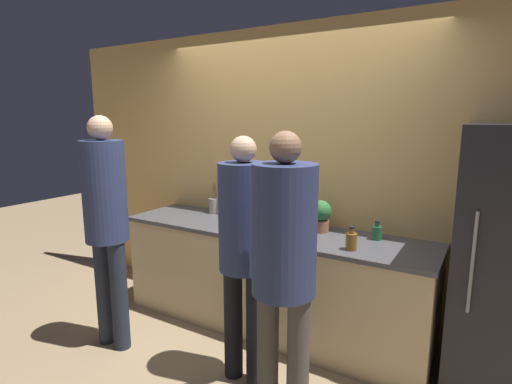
{
  "coord_description": "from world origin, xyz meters",
  "views": [
    {
      "loc": [
        1.58,
        -2.47,
        1.82
      ],
      "look_at": [
        0.0,
        0.16,
        1.25
      ],
      "focal_mm": 28.0,
      "sensor_mm": 36.0,
      "label": 1
    }
  ],
  "objects_px": {
    "fruit_bowl": "(245,220)",
    "utensil_crock": "(214,205)",
    "person_left": "(106,215)",
    "bottle_green": "(377,232)",
    "person_right": "(284,256)",
    "cup_blue": "(307,233)",
    "person_center": "(244,242)",
    "potted_plant": "(320,215)",
    "refrigerator": "(506,266)",
    "bottle_amber": "(351,241)"
  },
  "relations": [
    {
      "from": "refrigerator",
      "to": "potted_plant",
      "type": "height_order",
      "value": "refrigerator"
    },
    {
      "from": "bottle_green",
      "to": "cup_blue",
      "type": "bearing_deg",
      "value": -152.54
    },
    {
      "from": "fruit_bowl",
      "to": "refrigerator",
      "type": "bearing_deg",
      "value": 1.38
    },
    {
      "from": "bottle_amber",
      "to": "cup_blue",
      "type": "xyz_separation_m",
      "value": [
        -0.38,
        0.09,
        -0.02
      ]
    },
    {
      "from": "fruit_bowl",
      "to": "utensil_crock",
      "type": "bearing_deg",
      "value": 155.9
    },
    {
      "from": "person_left",
      "to": "utensil_crock",
      "type": "distance_m",
      "value": 1.13
    },
    {
      "from": "fruit_bowl",
      "to": "person_center",
      "type": "bearing_deg",
      "value": -58.25
    },
    {
      "from": "utensil_crock",
      "to": "bottle_amber",
      "type": "distance_m",
      "value": 1.55
    },
    {
      "from": "fruit_bowl",
      "to": "cup_blue",
      "type": "xyz_separation_m",
      "value": [
        0.62,
        -0.08,
        -0.0
      ]
    },
    {
      "from": "bottle_amber",
      "to": "potted_plant",
      "type": "xyz_separation_m",
      "value": [
        -0.36,
        0.32,
        0.07
      ]
    },
    {
      "from": "person_right",
      "to": "bottle_amber",
      "type": "distance_m",
      "value": 0.79
    },
    {
      "from": "utensil_crock",
      "to": "cup_blue",
      "type": "distance_m",
      "value": 1.16
    },
    {
      "from": "person_right",
      "to": "utensil_crock",
      "type": "bearing_deg",
      "value": 139.44
    },
    {
      "from": "person_center",
      "to": "potted_plant",
      "type": "bearing_deg",
      "value": 77.1
    },
    {
      "from": "fruit_bowl",
      "to": "cup_blue",
      "type": "distance_m",
      "value": 0.62
    },
    {
      "from": "refrigerator",
      "to": "person_left",
      "type": "xyz_separation_m",
      "value": [
        -2.65,
        -0.93,
        0.19
      ]
    },
    {
      "from": "person_left",
      "to": "fruit_bowl",
      "type": "bearing_deg",
      "value": 51.17
    },
    {
      "from": "refrigerator",
      "to": "person_left",
      "type": "distance_m",
      "value": 2.81
    },
    {
      "from": "person_right",
      "to": "cup_blue",
      "type": "relative_size",
      "value": 20.42
    },
    {
      "from": "refrigerator",
      "to": "fruit_bowl",
      "type": "relative_size",
      "value": 5.23
    },
    {
      "from": "bottle_amber",
      "to": "potted_plant",
      "type": "distance_m",
      "value": 0.49
    },
    {
      "from": "person_center",
      "to": "bottle_amber",
      "type": "relative_size",
      "value": 9.99
    },
    {
      "from": "fruit_bowl",
      "to": "bottle_amber",
      "type": "height_order",
      "value": "bottle_amber"
    },
    {
      "from": "person_right",
      "to": "bottle_green",
      "type": "bearing_deg",
      "value": 77.88
    },
    {
      "from": "person_left",
      "to": "potted_plant",
      "type": "distance_m",
      "value": 1.69
    },
    {
      "from": "person_center",
      "to": "bottle_amber",
      "type": "distance_m",
      "value": 0.78
    },
    {
      "from": "potted_plant",
      "to": "utensil_crock",
      "type": "bearing_deg",
      "value": 176.26
    },
    {
      "from": "cup_blue",
      "to": "person_center",
      "type": "bearing_deg",
      "value": -106.08
    },
    {
      "from": "refrigerator",
      "to": "person_center",
      "type": "xyz_separation_m",
      "value": [
        -1.5,
        -0.75,
        0.12
      ]
    },
    {
      "from": "person_left",
      "to": "refrigerator",
      "type": "bearing_deg",
      "value": 19.29
    },
    {
      "from": "person_right",
      "to": "bottle_green",
      "type": "relative_size",
      "value": 11.81
    },
    {
      "from": "person_right",
      "to": "fruit_bowl",
      "type": "relative_size",
      "value": 5.14
    },
    {
      "from": "fruit_bowl",
      "to": "utensil_crock",
      "type": "height_order",
      "value": "utensil_crock"
    },
    {
      "from": "bottle_green",
      "to": "potted_plant",
      "type": "height_order",
      "value": "potted_plant"
    },
    {
      "from": "refrigerator",
      "to": "bottle_green",
      "type": "distance_m",
      "value": 0.86
    },
    {
      "from": "person_left",
      "to": "potted_plant",
      "type": "xyz_separation_m",
      "value": [
        1.34,
        1.03,
        -0.05
      ]
    },
    {
      "from": "refrigerator",
      "to": "bottle_amber",
      "type": "relative_size",
      "value": 10.42
    },
    {
      "from": "utensil_crock",
      "to": "fruit_bowl",
      "type": "bearing_deg",
      "value": -24.1
    },
    {
      "from": "person_left",
      "to": "bottle_green",
      "type": "bearing_deg",
      "value": 30.23
    },
    {
      "from": "refrigerator",
      "to": "potted_plant",
      "type": "relative_size",
      "value": 6.81
    },
    {
      "from": "bottle_green",
      "to": "refrigerator",
      "type": "bearing_deg",
      "value": -8.06
    },
    {
      "from": "utensil_crock",
      "to": "potted_plant",
      "type": "distance_m",
      "value": 1.14
    },
    {
      "from": "person_center",
      "to": "fruit_bowl",
      "type": "height_order",
      "value": "person_center"
    },
    {
      "from": "person_right",
      "to": "fruit_bowl",
      "type": "height_order",
      "value": "person_right"
    },
    {
      "from": "refrigerator",
      "to": "fruit_bowl",
      "type": "xyz_separation_m",
      "value": [
        -1.94,
        -0.05,
        0.05
      ]
    },
    {
      "from": "refrigerator",
      "to": "utensil_crock",
      "type": "height_order",
      "value": "refrigerator"
    },
    {
      "from": "person_right",
      "to": "bottle_green",
      "type": "xyz_separation_m",
      "value": [
        0.24,
        1.1,
        -0.1
      ]
    },
    {
      "from": "person_left",
      "to": "utensil_crock",
      "type": "relative_size",
      "value": 6.17
    },
    {
      "from": "bottle_amber",
      "to": "cup_blue",
      "type": "height_order",
      "value": "bottle_amber"
    },
    {
      "from": "person_right",
      "to": "utensil_crock",
      "type": "relative_size",
      "value": 5.89
    }
  ]
}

